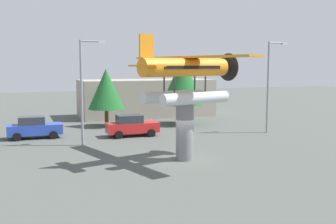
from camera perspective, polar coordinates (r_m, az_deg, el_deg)
The scene contains 10 objects.
ground_plane at distance 25.45m, azimuth 2.33°, elevation -6.64°, with size 140.00×140.00×0.00m, color #4C514C.
display_pedestal at distance 25.11m, azimuth 2.35°, elevation -2.73°, with size 1.10×1.10×3.52m, color slate.
floatplane_monument at distance 24.88m, azimuth 2.62°, elevation 5.13°, with size 7.19×10.27×4.00m.
car_near_blue at distance 34.30m, azimuth -18.13°, elevation -2.04°, with size 4.20×2.02×1.76m.
car_mid_red at distance 33.70m, azimuth -5.07°, elevation -1.88°, with size 4.20×2.02×1.76m.
streetlight_primary at distance 30.05m, azimuth -11.57°, elevation 3.78°, with size 1.84×0.28×7.59m.
streetlight_secondary at distance 36.17m, azimuth 14.01°, elevation 4.33°, with size 1.84×0.28×7.79m.
storefront_building at distance 47.09m, azimuth -3.10°, elevation 1.99°, with size 14.88×6.16×4.15m, color #9E9384.
tree_east at distance 39.16m, azimuth -8.59°, elevation 3.18°, with size 3.43×3.43×5.47m.
tree_center_back at distance 40.04m, azimuth 2.05°, elevation 4.40°, with size 4.26×4.26×6.69m.
Camera 1 is at (-9.45, -22.91, 5.80)m, focal length 43.84 mm.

